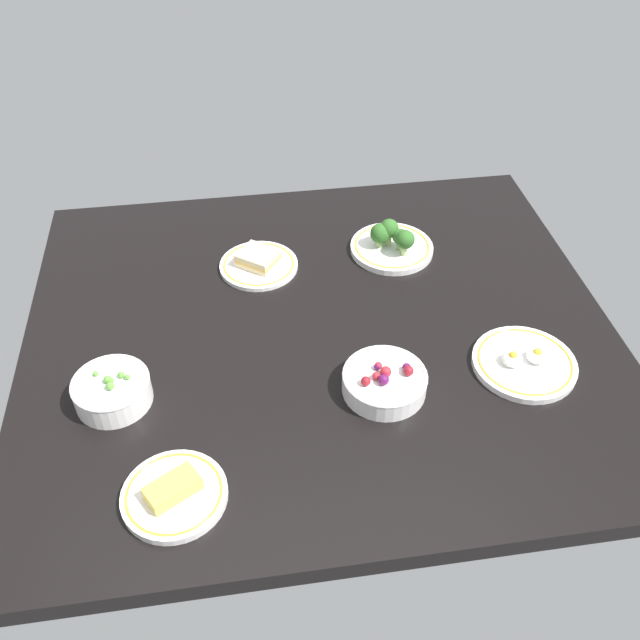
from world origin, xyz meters
The scene contains 7 objects.
dining_table centered at (0.00, 0.00, 2.00)cm, with size 123.46×108.59×4.00cm, color black.
bowl_berries centered at (-9.53, 19.53, 6.45)cm, with size 16.31×16.31×6.21cm.
plate_sandwich centered at (11.13, -22.51, 5.23)cm, with size 18.25×18.25×4.22cm.
plate_eggs centered at (-38.52, 17.32, 5.03)cm, with size 20.64×20.64×4.39cm.
bowl_peas centered at (41.54, 14.67, 6.91)cm, with size 14.62×14.62×6.63cm.
plate_broccoli centered at (-20.88, -23.97, 6.40)cm, with size 19.81×19.81×8.36cm.
plate_cheese centered at (30.12, 38.09, 5.19)cm, with size 17.78×17.78×4.10cm.
Camera 1 is at (15.83, 106.83, 103.72)cm, focal length 38.96 mm.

